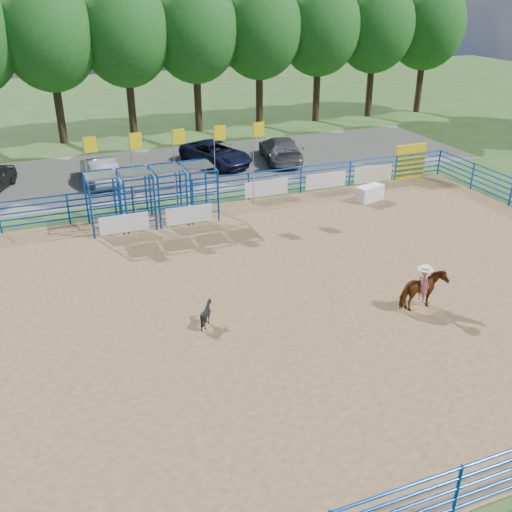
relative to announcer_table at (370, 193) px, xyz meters
name	(u,v)px	position (x,y,z in m)	size (l,w,h in m)	color
ground	(269,299)	(-8.82, -7.59, -0.42)	(120.00, 120.00, 0.00)	#375723
arena_dirt	(269,299)	(-8.82, -7.59, -0.41)	(30.00, 20.00, 0.02)	olive
gravel_strip	(162,170)	(-8.82, 9.41, -0.41)	(40.00, 10.00, 0.01)	slate
announcer_table	(370,193)	(0.00, 0.00, 0.00)	(1.48, 0.69, 0.79)	white
horse_and_rider	(423,288)	(-4.19, -10.15, 0.41)	(1.74, 0.93, 2.27)	brown
calf	(206,314)	(-11.41, -8.40, 0.01)	(0.66, 0.74, 0.81)	black
car_b	(100,170)	(-12.57, 8.27, 0.32)	(1.53, 4.40, 1.45)	gray
car_c	(216,154)	(-5.42, 9.19, 0.31)	(2.36, 5.12, 1.42)	#141833
car_d	(281,149)	(-1.31, 8.55, 0.35)	(2.13, 5.24, 1.52)	#525255
perimeter_fence	(270,281)	(-8.82, -7.59, 0.33)	(30.10, 20.10, 1.50)	#073BA9
chute_assembly	(160,196)	(-10.72, 1.25, 0.84)	(19.32, 2.41, 4.20)	#073BA9
treeline	(124,28)	(-8.82, 18.41, 7.12)	(56.40, 6.40, 11.24)	#3F2B19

